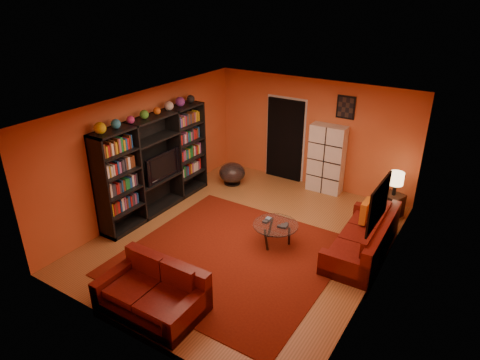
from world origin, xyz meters
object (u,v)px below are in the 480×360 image
Objects in this scene: coffee_table at (276,227)px; bowl_chair at (232,173)px; loveseat at (155,291)px; sofa at (366,240)px; storage_cabinet at (327,159)px; entertainment_unit at (156,164)px; table_lamp at (396,179)px; side_table at (392,205)px; tv at (160,165)px.

bowl_chair reaches higher than coffee_table.
coffee_table is at bearing -40.02° from bowl_chair.
loveseat is 4.59m from bowl_chair.
storage_cabinet is at bearing 127.03° from sofa.
entertainment_unit is 5.86× the size of table_lamp.
entertainment_unit is 3.30m from loveseat.
storage_cabinet is 2.51× the size of bowl_chair.
table_lamp is (0.00, 0.00, 0.61)m from side_table.
side_table is (4.44, 2.41, -0.80)m from entertainment_unit.
sofa is 4.33× the size of side_table.
storage_cabinet is (-0.11, 2.70, 0.43)m from coffee_table.
tv is 0.63× the size of storage_cabinet.
bowl_chair is at bearing -18.51° from tv.
sofa reaches higher than side_table.
side_table is at bearing 55.75° from coffee_table.
sofa is 4.24× the size of table_lamp.
entertainment_unit is at bearing -151.47° from side_table.
storage_cabinet is 3.19× the size of table_lamp.
storage_cabinet reaches higher than table_lamp.
table_lamp is (0.03, 1.69, 0.58)m from sofa.
sofa reaches higher than coffee_table.
tv is 0.47× the size of sofa.
side_table is at bearing 7.21° from bowl_chair.
storage_cabinet reaches higher than bowl_chair.
bowl_chair is at bearing -172.79° from table_lamp.
tv is (0.05, 0.08, -0.04)m from entertainment_unit.
coffee_table is 2.74m from storage_cabinet.
loveseat is at bearing -115.65° from table_lamp.
loveseat is 2.62m from coffee_table.
sofa is at bearing -36.81° from loveseat.
tv is at bearing 39.05° from loveseat.
table_lamp is (3.77, 0.48, 0.58)m from bowl_chair.
loveseat is at bearing -48.69° from entertainment_unit.
tv is at bearing 57.41° from entertainment_unit.
sofa and loveseat have the same top height.
side_table is at bearing -61.99° from tv.
coffee_table is at bearing -124.25° from table_lamp.
bowl_chair reaches higher than side_table.
entertainment_unit is at bearing -172.26° from sofa.
entertainment_unit reaches higher than side_table.
bowl_chair is 3.80m from side_table.
loveseat is 5.28m from storage_cabinet.
table_lamp is at bearing 87.47° from sofa.
sofa is 3.93m from bowl_chair.
entertainment_unit is 2.19m from bowl_chair.
loveseat is 2.49× the size of bowl_chair.
tv is 4.97m from table_lamp.
sofa is at bearing 22.01° from coffee_table.
side_table is (4.39, 2.34, -0.76)m from tv.
tv reaches higher than sofa.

